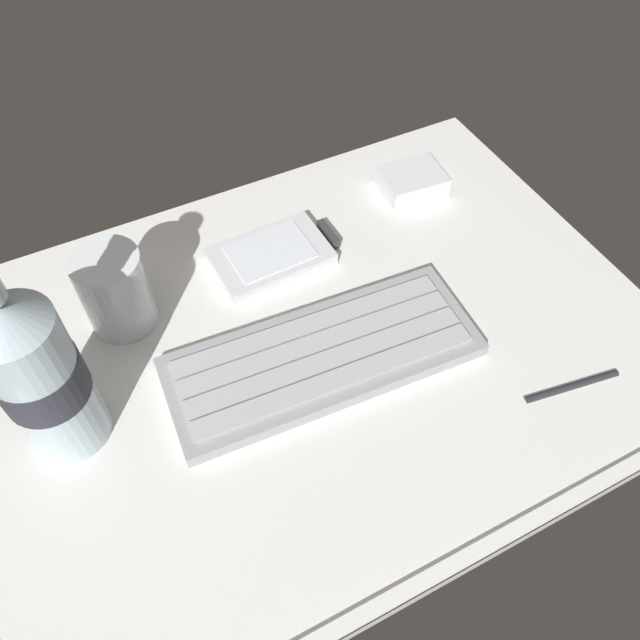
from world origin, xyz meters
TOP-DOWN VIEW (x-y plane):
  - ground_plane at (0.00, -0.23)cm, footprint 64.00×48.00cm
  - keyboard at (-0.94, -2.34)cm, footprint 29.62×12.77cm
  - handheld_device at (0.66, 11.51)cm, footprint 12.98×7.99cm
  - juice_cup at (-15.92, 10.81)cm, footprint 6.40×6.40cm
  - water_bottle at (-23.41, 1.00)cm, footprint 6.73×6.73cm
  - charger_block at (19.27, 14.55)cm, footprint 7.46×6.19cm
  - stylus_pen at (18.03, -15.09)cm, footprint 9.50×2.14cm

SIDE VIEW (x-z plane):
  - ground_plane at x=0.00cm, z-range -2.39..0.41cm
  - stylus_pen at x=18.03cm, z-range 0.00..0.70cm
  - handheld_device at x=0.66cm, z-range -0.02..1.48cm
  - keyboard at x=-0.94cm, z-range -0.04..1.66cm
  - charger_block at x=19.27cm, z-range 0.00..2.40cm
  - juice_cup at x=-15.92cm, z-range -0.34..8.16cm
  - water_bottle at x=-23.41cm, z-range -1.39..19.41cm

